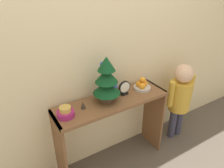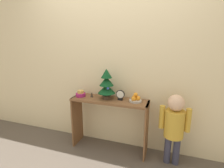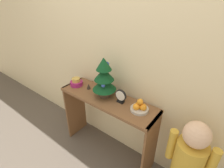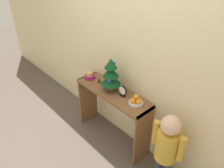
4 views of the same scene
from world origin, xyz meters
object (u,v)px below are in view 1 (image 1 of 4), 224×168
Objects in this scene: fruit_bowl at (142,85)px; desk_clock at (124,88)px; child_figure at (180,95)px; singing_bowl at (66,112)px; mini_tree at (107,80)px; figurine at (83,105)px.

desk_clock is (-0.21, -0.00, 0.03)m from fruit_bowl.
child_figure reaches higher than desk_clock.
fruit_bowl reaches higher than singing_bowl.
mini_tree is 0.99m from child_figure.
child_figure is (1.13, -0.06, -0.23)m from figurine.
desk_clock is 0.15× the size of child_figure.
desk_clock is (0.19, 0.01, -0.14)m from mini_tree.
fruit_bowl is at bearing 0.77° from figurine.
mini_tree reaches higher than singing_bowl.
desk_clock is 0.42m from figurine.
singing_bowl is 0.15× the size of child_figure.
mini_tree is 6.32× the size of figurine.
mini_tree is 0.44m from fruit_bowl.
desk_clock is (0.59, 0.03, 0.03)m from singing_bowl.
figurine is (0.16, 0.03, -0.00)m from singing_bowl.
desk_clock is at bearing 174.82° from child_figure.
child_figure is (0.71, -0.06, -0.26)m from desk_clock.
child_figure is (0.90, -0.06, -0.40)m from mini_tree.
child_figure is at bearing -3.54° from mini_tree.
figurine is (-0.63, -0.01, -0.00)m from fruit_bowl.
mini_tree is at bearing -178.53° from fruit_bowl.
fruit_bowl is 2.49× the size of figurine.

